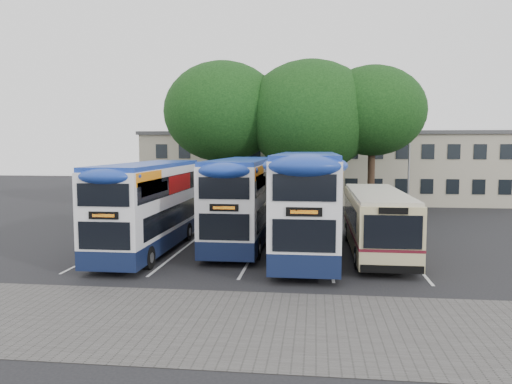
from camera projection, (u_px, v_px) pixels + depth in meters
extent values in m
plane|color=black|center=(340.00, 280.00, 18.53)|extent=(120.00, 120.00, 0.00)
cube|color=#595654|center=(276.00, 325.00, 13.83)|extent=(40.00, 6.00, 0.01)
cube|color=silver|center=(116.00, 246.00, 24.74)|extent=(0.12, 11.00, 0.01)
cube|color=silver|center=(185.00, 248.00, 24.33)|extent=(0.12, 11.00, 0.01)
cube|color=silver|center=(256.00, 249.00, 23.92)|extent=(0.12, 11.00, 0.01)
cube|color=silver|center=(329.00, 251.00, 23.51)|extent=(0.12, 11.00, 0.01)
cube|color=silver|center=(406.00, 253.00, 23.10)|extent=(0.12, 11.00, 0.01)
cube|color=#BDB298|center=(326.00, 168.00, 44.95)|extent=(32.00, 8.00, 6.00)
cube|color=#4C4C4F|center=(326.00, 134.00, 44.67)|extent=(32.40, 8.40, 0.30)
cube|color=black|center=(327.00, 185.00, 41.10)|extent=(30.00, 0.06, 1.20)
cube|color=black|center=(327.00, 151.00, 40.84)|extent=(30.00, 0.06, 1.20)
cylinder|color=gray|center=(409.00, 152.00, 37.19)|extent=(0.14, 0.14, 9.00)
cube|color=gray|center=(411.00, 91.00, 36.77)|extent=(0.12, 0.80, 0.12)
cube|color=gray|center=(412.00, 91.00, 36.38)|extent=(0.25, 0.50, 0.12)
cylinder|color=black|center=(223.00, 177.00, 36.28)|extent=(0.50, 0.50, 5.44)
ellipsoid|color=black|center=(223.00, 112.00, 35.84)|extent=(8.47, 8.47, 7.20)
cylinder|color=black|center=(310.00, 179.00, 35.52)|extent=(0.50, 0.50, 5.18)
ellipsoid|color=black|center=(310.00, 116.00, 35.11)|extent=(9.22, 9.22, 7.84)
cylinder|color=black|center=(371.00, 178.00, 34.95)|extent=(0.50, 0.50, 5.43)
ellipsoid|color=black|center=(372.00, 111.00, 34.52)|extent=(7.34, 7.34, 6.24)
cube|color=#101B3D|center=(149.00, 238.00, 23.40)|extent=(2.36, 9.93, 0.76)
cube|color=white|center=(149.00, 199.00, 23.23)|extent=(2.36, 9.93, 2.93)
cube|color=#1A39A0|center=(148.00, 166.00, 23.09)|extent=(2.32, 9.73, 0.28)
cube|color=black|center=(151.00, 215.00, 23.59)|extent=(2.40, 8.80, 0.95)
cube|color=black|center=(148.00, 185.00, 23.17)|extent=(2.40, 9.36, 0.85)
cube|color=orange|center=(150.00, 178.00, 19.76)|extent=(0.02, 3.03, 0.52)
cube|color=black|center=(104.00, 215.00, 18.30)|extent=(1.13, 0.06, 0.28)
cylinder|color=black|center=(148.00, 231.00, 26.40)|extent=(0.28, 0.95, 0.95)
cylinder|color=black|center=(187.00, 232.00, 26.15)|extent=(0.28, 0.95, 0.95)
cylinder|color=black|center=(98.00, 256.00, 20.32)|extent=(0.28, 0.95, 0.95)
cylinder|color=black|center=(148.00, 258.00, 20.07)|extent=(0.28, 0.95, 0.95)
cube|color=red|center=(180.00, 183.00, 24.20)|extent=(0.02, 3.78, 0.80)
cube|color=#101B3D|center=(243.00, 231.00, 25.20)|extent=(2.45, 10.27, 0.78)
cube|color=white|center=(243.00, 193.00, 25.02)|extent=(2.45, 10.27, 3.03)
cube|color=#1A39A0|center=(243.00, 162.00, 24.88)|extent=(2.40, 10.07, 0.29)
cube|color=black|center=(244.00, 209.00, 25.39)|extent=(2.49, 9.10, 0.98)
cube|color=black|center=(243.00, 180.00, 24.96)|extent=(2.49, 9.69, 0.88)
cube|color=orange|center=(260.00, 173.00, 21.43)|extent=(0.02, 3.13, 0.54)
cube|color=black|center=(224.00, 208.00, 19.92)|extent=(1.17, 0.06, 0.29)
cylinder|color=black|center=(231.00, 225.00, 28.30)|extent=(0.29, 0.98, 0.98)
cylinder|color=black|center=(270.00, 226.00, 28.04)|extent=(0.29, 0.98, 0.98)
cylinder|color=black|center=(207.00, 247.00, 22.01)|extent=(0.29, 0.98, 0.98)
cylinder|color=black|center=(257.00, 249.00, 21.75)|extent=(0.29, 0.98, 0.98)
cube|color=#101B3D|center=(306.00, 238.00, 22.93)|extent=(2.63, 11.03, 0.84)
cube|color=white|center=(307.00, 194.00, 22.74)|extent=(2.63, 11.03, 3.26)
cube|color=#1A39A0|center=(307.00, 157.00, 22.59)|extent=(2.57, 10.81, 0.32)
cube|color=black|center=(307.00, 212.00, 23.14)|extent=(2.67, 9.77, 1.05)
cube|color=black|center=(307.00, 178.00, 22.68)|extent=(2.67, 10.40, 0.95)
cube|color=orange|center=(341.00, 169.00, 18.88)|extent=(0.02, 3.36, 0.58)
cube|color=black|center=(304.00, 212.00, 17.27)|extent=(1.26, 0.06, 0.32)
cylinder|color=black|center=(285.00, 230.00, 26.26)|extent=(0.32, 1.05, 1.05)
cylinder|color=black|center=(330.00, 231.00, 25.98)|extent=(0.32, 1.05, 1.05)
cylinder|color=black|center=(274.00, 260.00, 19.51)|extent=(0.32, 1.05, 1.05)
cylinder|color=black|center=(336.00, 261.00, 19.23)|extent=(0.32, 1.05, 1.05)
cube|color=#CBBD87|center=(377.00, 221.00, 22.99)|extent=(2.39, 9.57, 2.44)
cube|color=beige|center=(377.00, 194.00, 22.87)|extent=(2.30, 9.19, 0.19)
cube|color=black|center=(376.00, 211.00, 23.42)|extent=(2.43, 7.66, 0.86)
cube|color=maroon|center=(376.00, 230.00, 23.03)|extent=(2.42, 9.59, 0.11)
cube|color=black|center=(393.00, 232.00, 18.21)|extent=(2.11, 0.06, 1.24)
cylinder|color=black|center=(358.00, 258.00, 19.99)|extent=(0.29, 0.96, 0.96)
cylinder|color=black|center=(414.00, 259.00, 19.74)|extent=(0.29, 0.96, 0.96)
cylinder|color=black|center=(348.00, 232.00, 26.05)|extent=(0.29, 0.96, 0.96)
cylinder|color=black|center=(391.00, 233.00, 25.80)|extent=(0.29, 0.96, 0.96)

